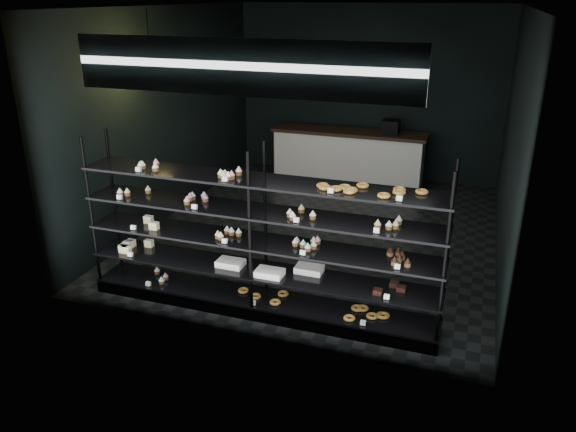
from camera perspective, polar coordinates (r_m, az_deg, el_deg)
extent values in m
cube|color=black|center=(8.55, 3.47, -1.43)|extent=(5.00, 6.00, 0.01)
cube|color=black|center=(7.87, 4.03, 20.47)|extent=(5.00, 6.00, 0.01)
cube|color=black|center=(10.93, 8.07, 12.24)|extent=(5.00, 0.01, 3.20)
cube|color=black|center=(5.33, -4.99, 2.36)|extent=(5.00, 0.01, 3.20)
cube|color=black|center=(9.03, -11.97, 10.02)|extent=(0.01, 6.00, 3.20)
cube|color=black|center=(7.80, 21.86, 7.12)|extent=(0.01, 6.00, 3.20)
cube|color=black|center=(6.46, -2.92, -9.02)|extent=(4.00, 0.50, 0.12)
cylinder|color=black|center=(6.82, -19.34, 0.06)|extent=(0.04, 0.04, 1.85)
cylinder|color=black|center=(7.14, -17.23, 1.29)|extent=(0.04, 0.04, 1.85)
cylinder|color=black|center=(5.86, -3.89, -2.26)|extent=(0.04, 0.04, 1.85)
cylinder|color=black|center=(6.23, -2.33, -0.71)|extent=(0.04, 0.04, 1.85)
cylinder|color=black|center=(5.46, 15.62, -4.93)|extent=(0.04, 0.04, 1.85)
cylinder|color=black|center=(5.86, 15.96, -3.09)|extent=(0.04, 0.04, 1.85)
cube|color=black|center=(6.42, -2.94, -8.33)|extent=(4.00, 0.50, 0.03)
cube|color=black|center=(6.25, -3.00, -5.55)|extent=(4.00, 0.50, 0.02)
cube|color=black|center=(6.10, -3.06, -2.63)|extent=(4.00, 0.50, 0.02)
cube|color=black|center=(5.96, -3.13, 0.44)|extent=(4.00, 0.50, 0.02)
cube|color=black|center=(5.84, -3.20, 3.64)|extent=(4.00, 0.50, 0.02)
cube|color=white|center=(6.27, -14.91, 4.57)|extent=(0.06, 0.04, 0.06)
cube|color=white|center=(5.76, -6.04, 3.69)|extent=(0.06, 0.04, 0.06)
cube|color=white|center=(5.40, 4.87, 2.49)|extent=(0.05, 0.04, 0.06)
cube|color=white|center=(5.29, 11.62, 1.70)|extent=(0.06, 0.04, 0.06)
cube|color=white|center=(6.52, -16.48, 1.80)|extent=(0.06, 0.04, 0.06)
cube|color=white|center=(6.06, -9.56, 0.92)|extent=(0.05, 0.04, 0.06)
cube|color=white|center=(5.63, 0.82, -0.43)|extent=(0.06, 0.04, 0.06)
cube|color=white|center=(5.45, 9.33, -1.52)|extent=(0.06, 0.04, 0.06)
cube|color=white|center=(6.57, -15.16, -1.20)|extent=(0.06, 0.04, 0.06)
cube|color=white|center=(6.05, -6.42, -2.56)|extent=(0.06, 0.04, 0.06)
cube|color=white|center=(5.75, 1.41, -3.73)|extent=(0.05, 0.04, 0.06)
cube|color=white|center=(5.57, 10.94, -5.06)|extent=(0.06, 0.04, 0.06)
cube|color=white|center=(6.76, -15.58, -3.82)|extent=(0.06, 0.04, 0.06)
cube|color=white|center=(5.74, 9.89, -8.08)|extent=(0.06, 0.04, 0.06)
cube|color=white|center=(6.80, -13.80, -6.76)|extent=(0.06, 0.04, 0.06)
cube|color=white|center=(6.25, -3.48, -8.83)|extent=(0.05, 0.04, 0.06)
cube|color=white|center=(5.95, 7.42, -10.68)|extent=(0.06, 0.04, 0.06)
cube|color=#0C1D3D|center=(5.14, -5.04, 14.83)|extent=(3.20, 0.04, 0.45)
cube|color=white|center=(5.12, -5.13, 14.80)|extent=(3.30, 0.02, 0.50)
cylinder|color=black|center=(7.68, -14.02, 17.64)|extent=(0.01, 0.01, 0.57)
sphere|color=#FFD759|center=(7.72, -13.72, 14.36)|extent=(0.32, 0.32, 0.32)
cube|color=silver|center=(10.74, 6.13, 5.92)|extent=(2.77, 0.60, 0.92)
cube|color=black|center=(10.62, 6.23, 8.47)|extent=(2.88, 0.65, 0.06)
cube|color=black|center=(10.44, 10.41, 8.89)|extent=(0.30, 0.30, 0.25)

